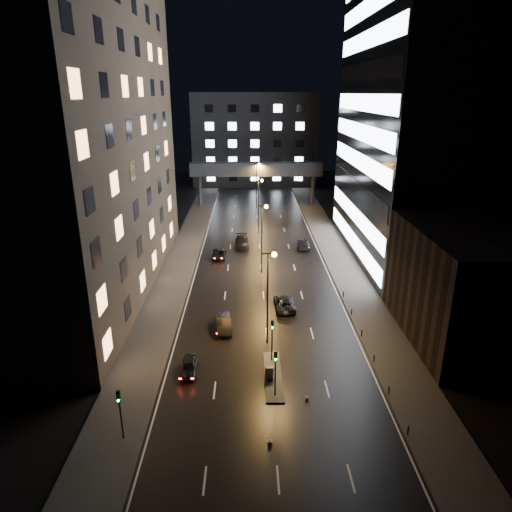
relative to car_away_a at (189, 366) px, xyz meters
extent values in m
plane|color=black|center=(7.58, 37.16, -0.64)|extent=(160.00, 160.00, 0.00)
cube|color=#383533|center=(-4.92, 32.16, -0.56)|extent=(5.00, 110.00, 0.15)
cube|color=#383533|center=(20.08, 32.16, -0.56)|extent=(5.00, 110.00, 0.15)
cube|color=#2D2319|center=(-14.92, 21.16, 19.36)|extent=(15.00, 48.00, 40.00)
cube|color=black|center=(27.58, 6.16, 5.36)|extent=(10.00, 18.00, 12.00)
cube|color=black|center=(32.58, 33.16, 21.86)|extent=(20.00, 36.00, 45.00)
cube|color=#333335|center=(7.58, 95.16, 11.86)|extent=(34.00, 14.00, 25.00)
cube|color=#333335|center=(7.58, 67.16, 7.86)|extent=(30.00, 3.00, 3.00)
cylinder|color=#333335|center=(-5.42, 67.16, 2.86)|extent=(0.80, 0.80, 7.00)
cylinder|color=#333335|center=(20.58, 67.16, 2.86)|extent=(0.80, 0.80, 7.00)
cube|color=#383533|center=(7.88, -0.84, -0.56)|extent=(1.60, 8.00, 0.15)
cylinder|color=black|center=(7.88, 1.66, 1.26)|extent=(0.12, 0.12, 3.50)
cube|color=black|center=(7.88, 1.66, 3.46)|extent=(0.28, 0.22, 0.90)
sphere|color=#0CFF33|center=(7.88, 1.52, 3.18)|extent=(0.18, 0.18, 0.18)
cylinder|color=black|center=(7.88, -3.84, 1.26)|extent=(0.12, 0.12, 3.50)
cube|color=black|center=(7.88, -3.84, 3.46)|extent=(0.28, 0.22, 0.90)
sphere|color=#0CFF33|center=(7.88, -3.98, 3.18)|extent=(0.18, 0.18, 0.18)
cylinder|color=black|center=(-3.92, -8.84, 1.11)|extent=(0.12, 0.12, 3.50)
cube|color=black|center=(-3.92, -8.84, 3.31)|extent=(0.28, 0.22, 0.90)
sphere|color=#0CFF33|center=(-3.92, -8.98, 3.03)|extent=(0.18, 0.18, 0.18)
cylinder|color=black|center=(17.78, -8.84, -0.19)|extent=(0.12, 0.12, 0.90)
cylinder|color=black|center=(17.78, -3.84, -0.19)|extent=(0.12, 0.12, 0.90)
cylinder|color=black|center=(17.78, 1.16, -0.19)|extent=(0.12, 0.12, 0.90)
cylinder|color=black|center=(17.78, 6.16, -0.19)|extent=(0.12, 0.12, 0.90)
cylinder|color=black|center=(17.78, 11.16, -0.19)|extent=(0.12, 0.12, 0.90)
cylinder|color=black|center=(17.78, 16.16, -0.19)|extent=(0.12, 0.12, 0.90)
cylinder|color=black|center=(7.58, 5.16, 4.36)|extent=(0.18, 0.18, 10.00)
cylinder|color=black|center=(7.58, 5.16, 9.36)|extent=(1.20, 0.12, 0.12)
sphere|color=#FF9E38|center=(8.18, 5.16, 9.26)|extent=(0.50, 0.50, 0.50)
cylinder|color=black|center=(7.58, 25.16, 4.36)|extent=(0.18, 0.18, 10.00)
cylinder|color=black|center=(7.58, 25.16, 9.36)|extent=(1.20, 0.12, 0.12)
sphere|color=#FF9E38|center=(8.18, 25.16, 9.26)|extent=(0.50, 0.50, 0.50)
cylinder|color=black|center=(7.58, 45.16, 4.36)|extent=(0.18, 0.18, 10.00)
cylinder|color=black|center=(7.58, 45.16, 9.36)|extent=(1.20, 0.12, 0.12)
sphere|color=#FF9E38|center=(8.18, 45.16, 9.26)|extent=(0.50, 0.50, 0.50)
cylinder|color=black|center=(7.58, 65.16, 4.36)|extent=(0.18, 0.18, 10.00)
cylinder|color=black|center=(7.58, 65.16, 9.36)|extent=(1.20, 0.12, 0.12)
sphere|color=#FF9E38|center=(8.18, 65.16, 9.26)|extent=(0.50, 0.50, 0.50)
imported|color=black|center=(0.00, 0.00, 0.00)|extent=(1.55, 3.77, 1.28)
imported|color=black|center=(2.84, 8.11, 0.12)|extent=(2.15, 4.77, 1.52)
imported|color=black|center=(0.97, 31.55, 0.00)|extent=(2.13, 4.59, 1.27)
imported|color=black|center=(4.57, 37.25, 0.18)|extent=(2.46, 5.69, 1.63)
imported|color=black|center=(9.99, 13.29, 0.07)|extent=(2.56, 5.18, 1.41)
imported|color=black|center=(15.02, 36.33, 0.11)|extent=(2.59, 5.35, 1.50)
cube|color=#4A4A4C|center=(7.48, -1.37, 0.12)|extent=(0.74, 0.52, 1.22)
cone|color=#D7600B|center=(7.18, -9.54, -0.39)|extent=(0.53, 0.53, 0.51)
cone|color=orange|center=(10.58, -4.40, -0.38)|extent=(0.44, 0.44, 0.52)
camera|label=1|loc=(5.64, -36.89, 24.22)|focal=32.00mm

